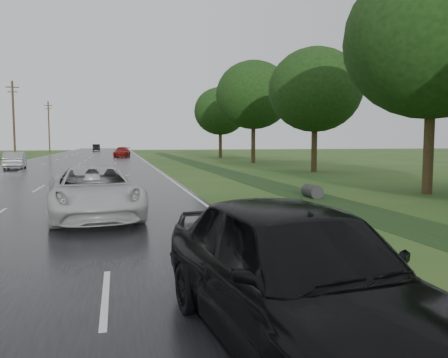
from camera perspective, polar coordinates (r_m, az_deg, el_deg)
name	(u,v)px	position (r m, az deg, el deg)	size (l,w,h in m)	color
road	(84,161)	(51.68, -17.86, 2.19)	(14.00, 180.00, 0.04)	black
edge_stripe_east	(144,161)	(51.64, -10.36, 2.38)	(0.12, 180.00, 0.01)	silver
edge_stripe_west	(19,162)	(52.60, -25.21, 2.03)	(0.12, 180.00, 0.01)	silver
center_line	(84,161)	(51.68, -17.86, 2.22)	(0.12, 180.00, 0.01)	silver
drainage_ditch	(250,179)	(26.48, 3.41, 0.01)	(2.20, 120.00, 0.56)	black
utility_pole_far	(14,119)	(62.91, -25.78, 7.12)	(1.60, 0.26, 10.00)	#372616
utility_pole_distant	(49,126)	(92.45, -21.90, 6.42)	(1.60, 0.26, 10.00)	#372616
tree_east_b	(433,39)	(21.62, 25.63, 16.12)	(7.60, 7.60, 10.11)	#372616
tree_east_c	(315,90)	(33.98, 11.83, 11.32)	(7.00, 7.00, 9.29)	#372616
tree_east_d	(254,95)	(46.92, 3.88, 10.88)	(8.00, 8.00, 10.76)	#372616
tree_east_f	(220,111)	(60.24, -0.48, 8.84)	(7.20, 7.20, 9.62)	#372616
white_pickup	(94,191)	(13.77, -16.63, -1.56)	(2.56, 5.55, 1.54)	#BDBDBD
dark_sedan	(297,273)	(4.98, 9.51, -11.99)	(1.99, 4.95, 1.69)	black
silver_sedan	(15,160)	(39.60, -25.64, 2.21)	(1.49, 4.27, 1.41)	gray
far_car_red	(122,152)	(63.96, -13.18, 3.45)	(1.99, 4.89, 1.42)	maroon
far_car_dark	(96,148)	(105.05, -16.35, 3.97)	(1.63, 4.68, 1.54)	black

